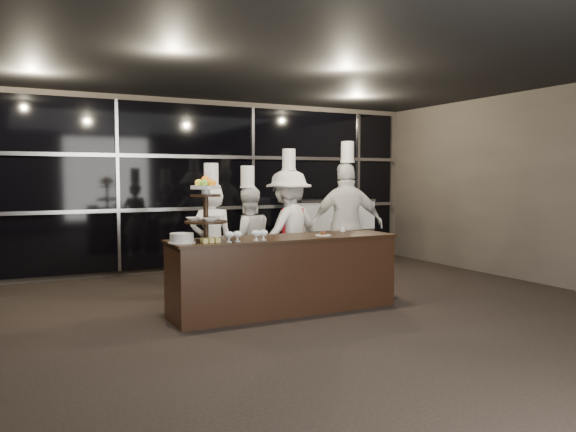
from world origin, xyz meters
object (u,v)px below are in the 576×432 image
chef_c (289,230)px  chef_d (347,225)px  chef_b (248,240)px  display_stand (206,204)px  display_case (330,229)px  layer_cake (182,238)px  buffet_counter (285,274)px  chef_a (212,241)px

chef_c → chef_d: size_ratio=0.95×
chef_b → chef_c: 0.64m
display_stand → display_case: bearing=39.6°
display_stand → chef_c: chef_c is taller
layer_cake → chef_b: size_ratio=0.17×
chef_d → display_stand: bearing=-161.0°
display_stand → display_case: 4.33m
display_case → chef_d: (-0.85, -1.89, 0.26)m
buffet_counter → chef_d: chef_d is taller
chef_a → chef_d: 2.05m
chef_a → chef_d: bearing=-3.6°
display_stand → buffet_counter: bearing=0.0°
buffet_counter → chef_c: 1.35m
chef_d → chef_c: bearing=161.2°
buffet_counter → chef_c: chef_c is taller
buffet_counter → layer_cake: bearing=-177.8°
layer_cake → chef_b: 1.79m
display_case → chef_c: 2.32m
chef_a → chef_b: 0.63m
chef_b → layer_cake: bearing=-137.1°
layer_cake → chef_c: chef_c is taller
display_case → chef_c: bearing=-136.1°
chef_a → display_case: bearing=31.3°
buffet_counter → layer_cake: layer_cake is taller
display_stand → chef_d: chef_d is taller
display_stand → chef_c: bearing=34.5°
buffet_counter → layer_cake: size_ratio=9.47×
display_stand → display_case: size_ratio=0.48×
display_stand → chef_b: chef_b is taller
chef_d → display_case: bearing=65.7°
display_case → chef_d: 2.08m
chef_c → chef_a: bearing=-173.1°
chef_c → chef_d: (0.82, -0.28, 0.06)m
display_stand → chef_d: 2.62m
display_stand → chef_b: 1.64m
display_case → buffet_counter: bearing=-130.1°
display_stand → chef_d: bearing=19.0°
chef_c → chef_d: bearing=-18.8°
chef_b → chef_a: bearing=-162.4°
display_stand → chef_d: (2.45, 0.84, -0.39)m
buffet_counter → chef_d: (1.45, 0.84, 0.48)m
buffet_counter → display_case: 3.57m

